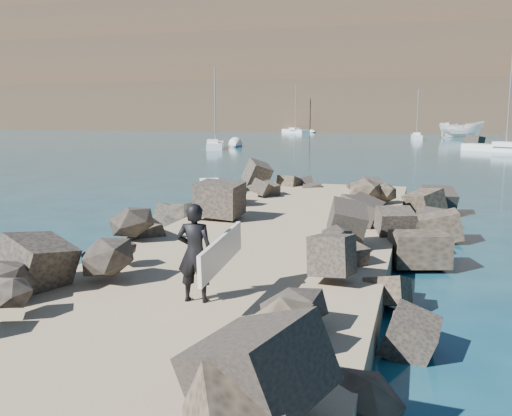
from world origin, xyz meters
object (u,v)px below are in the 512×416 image
(boat_imported, at_px, (461,130))
(sailboat_c, at_px, (506,148))
(surfer_with_board, at_px, (199,253))
(surfboard_resting, at_px, (214,195))

(boat_imported, xyz_separation_m, sailboat_c, (2.21, -30.17, -0.85))
(surfer_with_board, bearing_deg, sailboat_c, 77.57)
(boat_imported, relative_size, surfer_with_board, 3.10)
(surfboard_resting, height_order, surfer_with_board, surfer_with_board)
(surfboard_resting, relative_size, sailboat_c, 0.26)
(boat_imported, bearing_deg, sailboat_c, -166.52)
(surfboard_resting, distance_m, surfer_with_board, 8.97)
(surfboard_resting, height_order, sailboat_c, sailboat_c)
(surfer_with_board, bearing_deg, boat_imported, 83.79)
(sailboat_c, bearing_deg, surfer_with_board, -102.43)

